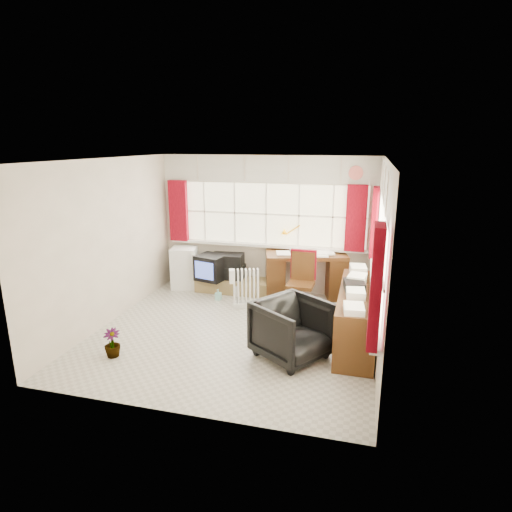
{
  "coord_description": "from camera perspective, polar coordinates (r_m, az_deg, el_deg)",
  "views": [
    {
      "loc": [
        1.78,
        -5.53,
        2.73
      ],
      "look_at": [
        0.18,
        0.55,
        1.04
      ],
      "focal_mm": 30.0,
      "sensor_mm": 36.0,
      "label": 1
    }
  ],
  "objects": [
    {
      "name": "ground",
      "position": [
        6.42,
        -2.86,
        -10.17
      ],
      "size": [
        4.0,
        4.0,
        0.0
      ],
      "primitive_type": "plane",
      "color": "beige",
      "rests_on": "ground"
    },
    {
      "name": "room_walls",
      "position": [
        5.94,
        -3.05,
        3.05
      ],
      "size": [
        4.0,
        4.0,
        4.0
      ],
      "color": "beige",
      "rests_on": "ground"
    },
    {
      "name": "window_back",
      "position": [
        7.89,
        1.3,
        1.94
      ],
      "size": [
        3.7,
        0.12,
        3.6
      ],
      "color": "#FFF7C9",
      "rests_on": "room_walls"
    },
    {
      "name": "window_right",
      "position": [
        5.81,
        15.64,
        -3.44
      ],
      "size": [
        0.12,
        3.7,
        3.6
      ],
      "color": "#FFF7C9",
      "rests_on": "room_walls"
    },
    {
      "name": "curtains",
      "position": [
        6.63,
        7.07,
        3.83
      ],
      "size": [
        3.83,
        3.83,
        1.15
      ],
      "color": "maroon",
      "rests_on": "room_walls"
    },
    {
      "name": "overhead_cabinets",
      "position": [
        6.58,
        7.84,
        10.7
      ],
      "size": [
        3.98,
        3.98,
        0.48
      ],
      "color": "silver",
      "rests_on": "room_walls"
    },
    {
      "name": "desk",
      "position": [
        7.74,
        6.61,
        -2.19
      ],
      "size": [
        1.55,
        1.04,
        0.85
      ],
      "color": "#543013",
      "rests_on": "ground"
    },
    {
      "name": "desk_lamp",
      "position": [
        7.8,
        5.78,
        3.11
      ],
      "size": [
        0.16,
        0.13,
        0.46
      ],
      "color": "#FFB50A",
      "rests_on": "desk"
    },
    {
      "name": "task_chair",
      "position": [
        7.02,
        6.13,
        -3.18
      ],
      "size": [
        0.45,
        0.47,
        1.03
      ],
      "color": "black",
      "rests_on": "ground"
    },
    {
      "name": "office_chair",
      "position": [
        5.6,
        4.89,
        -9.76
      ],
      "size": [
        1.17,
        1.17,
        0.77
      ],
      "primitive_type": "imported",
      "rotation": [
        0.0,
        0.0,
        0.96
      ],
      "color": "black",
      "rests_on": "ground"
    },
    {
      "name": "radiator",
      "position": [
        7.26,
        -1.34,
        -4.78
      ],
      "size": [
        0.48,
        0.32,
        0.67
      ],
      "color": "white",
      "rests_on": "ground"
    },
    {
      "name": "credenza",
      "position": [
        6.19,
        13.26,
        -7.6
      ],
      "size": [
        0.5,
        2.0,
        0.85
      ],
      "color": "#543013",
      "rests_on": "ground"
    },
    {
      "name": "file_tray",
      "position": [
        6.08,
        12.96,
        -3.8
      ],
      "size": [
        0.33,
        0.39,
        0.12
      ],
      "primitive_type": "cube",
      "rotation": [
        0.0,
        0.0,
        0.17
      ],
      "color": "black",
      "rests_on": "credenza"
    },
    {
      "name": "tv_bench",
      "position": [
        8.05,
        -2.92,
        -3.88
      ],
      "size": [
        1.4,
        0.5,
        0.25
      ],
      "primitive_type": "cube",
      "color": "#9F854F",
      "rests_on": "ground"
    },
    {
      "name": "crt_tv",
      "position": [
        7.94,
        -5.96,
        -1.51
      ],
      "size": [
        0.6,
        0.57,
        0.46
      ],
      "color": "black",
      "rests_on": "tv_bench"
    },
    {
      "name": "hifi_stack",
      "position": [
        8.02,
        -3.82,
        -1.37
      ],
      "size": [
        0.68,
        0.47,
        0.46
      ],
      "color": "black",
      "rests_on": "tv_bench"
    },
    {
      "name": "mini_fridge",
      "position": [
        8.3,
        -9.53,
        -1.56
      ],
      "size": [
        0.55,
        0.55,
        0.78
      ],
      "color": "white",
      "rests_on": "ground"
    },
    {
      "name": "spray_bottle_a",
      "position": [
        7.82,
        -2.55,
        -4.39
      ],
      "size": [
        0.14,
        0.14,
        0.27
      ],
      "primitive_type": "imported",
      "rotation": [
        0.0,
        0.0,
        0.61
      ],
      "color": "silver",
      "rests_on": "ground"
    },
    {
      "name": "spray_bottle_b",
      "position": [
        7.65,
        -5.07,
        -5.15
      ],
      "size": [
        0.11,
        0.11,
        0.2
      ],
      "primitive_type": "imported",
      "rotation": [
        0.0,
        0.0,
        -0.23
      ],
      "color": "#98E3D9",
      "rests_on": "ground"
    },
    {
      "name": "flower_vase",
      "position": [
        5.98,
        -18.63,
        -10.95
      ],
      "size": [
        0.27,
        0.27,
        0.38
      ],
      "primitive_type": "imported",
      "rotation": [
        0.0,
        0.0,
        0.35
      ],
      "color": "black",
      "rests_on": "ground"
    }
  ]
}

